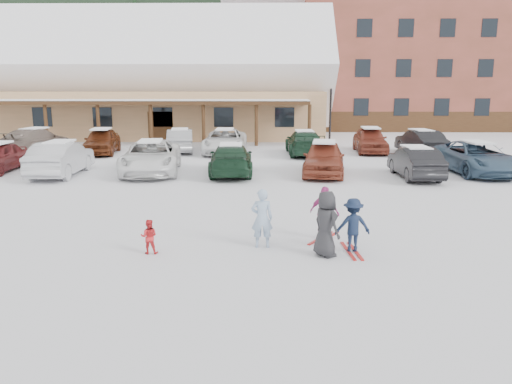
{
  "coord_description": "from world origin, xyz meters",
  "views": [
    {
      "loc": [
        0.53,
        -13.27,
        4.06
      ],
      "look_at": [
        0.3,
        1.0,
        1.0
      ],
      "focal_mm": 35.0,
      "sensor_mm": 36.0,
      "label": 1
    }
  ],
  "objects_px": {
    "toddler_red": "(149,237)",
    "parked_car_11": "(304,143)",
    "parked_car_7": "(35,141)",
    "parked_car_13": "(420,142)",
    "day_lodge": "(147,87)",
    "parked_car_9": "(180,141)",
    "parked_car_12": "(370,140)",
    "child_navy": "(353,225)",
    "parked_car_6": "(476,158)",
    "child_magenta": "(325,213)",
    "bystander_dark": "(326,224)",
    "parked_car_10": "(225,141)",
    "adult_skier": "(262,218)",
    "parked_car_2": "(151,157)",
    "alpine_hotel": "(404,38)",
    "parked_car_3": "(231,159)",
    "parked_car_5": "(415,162)",
    "parked_car_4": "(324,158)",
    "parked_car_8": "(102,141)",
    "parked_car_1": "(61,158)",
    "lamp_post": "(331,90)"
  },
  "relations": [
    {
      "from": "parked_car_3",
      "to": "parked_car_7",
      "type": "distance_m",
      "value": 13.95
    },
    {
      "from": "parked_car_8",
      "to": "parked_car_10",
      "type": "distance_m",
      "value": 7.41
    },
    {
      "from": "parked_car_2",
      "to": "parked_car_3",
      "type": "xyz_separation_m",
      "value": [
        3.77,
        -0.25,
        -0.07
      ]
    },
    {
      "from": "parked_car_3",
      "to": "parked_car_4",
      "type": "xyz_separation_m",
      "value": [
        4.29,
        -0.03,
        0.07
      ]
    },
    {
      "from": "parked_car_6",
      "to": "parked_car_7",
      "type": "height_order",
      "value": "parked_car_7"
    },
    {
      "from": "parked_car_2",
      "to": "parked_car_3",
      "type": "height_order",
      "value": "parked_car_2"
    },
    {
      "from": "alpine_hotel",
      "to": "parked_car_2",
      "type": "xyz_separation_m",
      "value": [
        -19.04,
        -28.17,
        -7.86
      ]
    },
    {
      "from": "lamp_post",
      "to": "parked_car_11",
      "type": "xyz_separation_m",
      "value": [
        -2.62,
        -8.66,
        -3.02
      ]
    },
    {
      "from": "toddler_red",
      "to": "parked_car_7",
      "type": "height_order",
      "value": "parked_car_7"
    },
    {
      "from": "parked_car_2",
      "to": "parked_car_9",
      "type": "height_order",
      "value": "parked_car_2"
    },
    {
      "from": "parked_car_3",
      "to": "parked_car_5",
      "type": "bearing_deg",
      "value": 172.1
    },
    {
      "from": "alpine_hotel",
      "to": "parked_car_4",
      "type": "relative_size",
      "value": 6.94
    },
    {
      "from": "parked_car_7",
      "to": "parked_car_10",
      "type": "height_order",
      "value": "parked_car_7"
    },
    {
      "from": "parked_car_10",
      "to": "adult_skier",
      "type": "bearing_deg",
      "value": -82.06
    },
    {
      "from": "parked_car_8",
      "to": "parked_car_11",
      "type": "distance_m",
      "value": 12.17
    },
    {
      "from": "toddler_red",
      "to": "parked_car_3",
      "type": "xyz_separation_m",
      "value": [
        1.28,
        11.18,
        0.27
      ]
    },
    {
      "from": "parked_car_7",
      "to": "child_navy",
      "type": "bearing_deg",
      "value": 140.84
    },
    {
      "from": "bystander_dark",
      "to": "parked_car_2",
      "type": "height_order",
      "value": "bystander_dark"
    },
    {
      "from": "parked_car_4",
      "to": "parked_car_7",
      "type": "distance_m",
      "value": 17.83
    },
    {
      "from": "parked_car_6",
      "to": "parked_car_7",
      "type": "distance_m",
      "value": 24.49
    },
    {
      "from": "alpine_hotel",
      "to": "parked_car_11",
      "type": "bearing_deg",
      "value": -117.61
    },
    {
      "from": "alpine_hotel",
      "to": "parked_car_7",
      "type": "distance_m",
      "value": 35.84
    },
    {
      "from": "parked_car_1",
      "to": "parked_car_10",
      "type": "distance_m",
      "value": 10.36
    },
    {
      "from": "child_navy",
      "to": "parked_car_1",
      "type": "xyz_separation_m",
      "value": [
        -11.5,
        10.58,
        0.1
      ]
    },
    {
      "from": "child_magenta",
      "to": "parked_car_3",
      "type": "bearing_deg",
      "value": -39.94
    },
    {
      "from": "parked_car_6",
      "to": "parked_car_8",
      "type": "bearing_deg",
      "value": 157.53
    },
    {
      "from": "child_magenta",
      "to": "parked_car_8",
      "type": "xyz_separation_m",
      "value": [
        -11.41,
        16.87,
        0.04
      ]
    },
    {
      "from": "parked_car_10",
      "to": "parked_car_12",
      "type": "distance_m",
      "value": 8.92
    },
    {
      "from": "parked_car_13",
      "to": "parked_car_3",
      "type": "bearing_deg",
      "value": 26.44
    },
    {
      "from": "lamp_post",
      "to": "bystander_dark",
      "type": "height_order",
      "value": "lamp_post"
    },
    {
      "from": "child_navy",
      "to": "parked_car_6",
      "type": "height_order",
      "value": "parked_car_6"
    },
    {
      "from": "adult_skier",
      "to": "day_lodge",
      "type": "bearing_deg",
      "value": -74.43
    },
    {
      "from": "day_lodge",
      "to": "parked_car_2",
      "type": "bearing_deg",
      "value": -76.85
    },
    {
      "from": "toddler_red",
      "to": "parked_car_12",
      "type": "height_order",
      "value": "parked_car_12"
    },
    {
      "from": "parked_car_1",
      "to": "parked_car_5",
      "type": "distance_m",
      "value": 16.06
    },
    {
      "from": "lamp_post",
      "to": "parked_car_1",
      "type": "distance_m",
      "value": 21.48
    },
    {
      "from": "parked_car_9",
      "to": "parked_car_12",
      "type": "distance_m",
      "value": 11.72
    },
    {
      "from": "child_magenta",
      "to": "bystander_dark",
      "type": "distance_m",
      "value": 1.41
    },
    {
      "from": "adult_skier",
      "to": "bystander_dark",
      "type": "xyz_separation_m",
      "value": [
        1.54,
        -0.65,
        0.04
      ]
    },
    {
      "from": "adult_skier",
      "to": "parked_car_13",
      "type": "distance_m",
      "value": 19.88
    },
    {
      "from": "day_lodge",
      "to": "alpine_hotel",
      "type": "distance_m",
      "value": 25.78
    },
    {
      "from": "toddler_red",
      "to": "parked_car_11",
      "type": "xyz_separation_m",
      "value": [
        5.2,
        17.88,
        0.29
      ]
    },
    {
      "from": "parked_car_11",
      "to": "parked_car_13",
      "type": "height_order",
      "value": "parked_car_13"
    },
    {
      "from": "parked_car_9",
      "to": "parked_car_2",
      "type": "bearing_deg",
      "value": 81.08
    },
    {
      "from": "parked_car_3",
      "to": "parked_car_7",
      "type": "bearing_deg",
      "value": -31.82
    },
    {
      "from": "toddler_red",
      "to": "parked_car_3",
      "type": "distance_m",
      "value": 11.26
    },
    {
      "from": "alpine_hotel",
      "to": "toddler_red",
      "type": "relative_size",
      "value": 36.43
    },
    {
      "from": "parked_car_13",
      "to": "day_lodge",
      "type": "bearing_deg",
      "value": -37.4
    },
    {
      "from": "child_navy",
      "to": "parked_car_6",
      "type": "relative_size",
      "value": 0.25
    },
    {
      "from": "parked_car_2",
      "to": "parked_car_11",
      "type": "bearing_deg",
      "value": 33.37
    }
  ]
}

